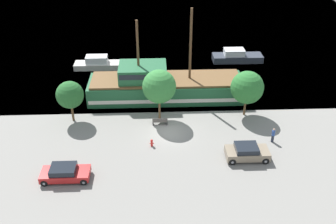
% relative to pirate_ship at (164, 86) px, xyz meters
% --- Properties ---
extents(ground_plane, '(160.00, 160.00, 0.00)m').
position_rel_pirate_ship_xyz_m(ground_plane, '(0.19, -7.54, -1.57)').
color(ground_plane, gray).
extents(water_surface, '(80.00, 80.00, 0.00)m').
position_rel_pirate_ship_xyz_m(water_surface, '(0.19, 36.46, -1.57)').
color(water_surface, teal).
rests_on(water_surface, ground).
extents(pirate_ship, '(19.71, 5.04, 10.85)m').
position_rel_pirate_ship_xyz_m(pirate_ship, '(0.00, 0.00, 0.00)').
color(pirate_ship, '#1E5633').
rests_on(pirate_ship, water_surface).
extents(moored_boat_dockside, '(7.41, 2.15, 1.80)m').
position_rel_pirate_ship_xyz_m(moored_boat_dockside, '(-8.77, 9.06, -0.91)').
color(moored_boat_dockside, '#B7B2A8').
rests_on(moored_boat_dockside, water_surface).
extents(moored_boat_outer, '(7.22, 2.41, 1.84)m').
position_rel_pirate_ship_xyz_m(moored_boat_outer, '(10.97, 10.73, -0.88)').
color(moored_boat_outer, '#2D333D').
rests_on(moored_boat_outer, water_surface).
extents(parked_car_curb_front, '(4.19, 1.94, 1.32)m').
position_rel_pirate_ship_xyz_m(parked_car_curb_front, '(-9.11, -14.55, -0.91)').
color(parked_car_curb_front, '#B21E1E').
rests_on(parked_car_curb_front, ground_plane).
extents(parked_car_curb_mid, '(4.00, 2.02, 1.44)m').
position_rel_pirate_ship_xyz_m(parked_car_curb_mid, '(7.30, -12.35, -0.85)').
color(parked_car_curb_mid, '#7F705B').
rests_on(parked_car_curb_mid, ground_plane).
extents(fire_hydrant, '(0.42, 0.25, 0.76)m').
position_rel_pirate_ship_xyz_m(fire_hydrant, '(-1.57, -10.00, -1.16)').
color(fire_hydrant, red).
rests_on(fire_hydrant, ground_plane).
extents(bench_promenade_east, '(1.60, 0.45, 0.85)m').
position_rel_pirate_ship_xyz_m(bench_promenade_east, '(-0.68, -6.19, -1.14)').
color(bench_promenade_east, '#4C4742').
rests_on(bench_promenade_east, ground_plane).
extents(pedestrian_walking_near, '(0.32, 0.32, 1.57)m').
position_rel_pirate_ship_xyz_m(pedestrian_walking_near, '(10.49, -9.78, -0.79)').
color(pedestrian_walking_near, '#232838').
rests_on(pedestrian_walking_near, ground_plane).
extents(tree_row_east, '(2.93, 2.93, 4.61)m').
position_rel_pirate_ship_xyz_m(tree_row_east, '(-10.13, -4.83, 1.56)').
color(tree_row_east, brown).
rests_on(tree_row_east, ground_plane).
extents(tree_row_mideast, '(3.60, 3.60, 5.71)m').
position_rel_pirate_ship_xyz_m(tree_row_mideast, '(-0.68, -4.79, 2.33)').
color(tree_row_mideast, brown).
rests_on(tree_row_mideast, ground_plane).
extents(tree_row_midwest, '(3.59, 3.59, 5.19)m').
position_rel_pirate_ship_xyz_m(tree_row_midwest, '(8.82, -4.42, 1.82)').
color(tree_row_midwest, brown).
rests_on(tree_row_midwest, ground_plane).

